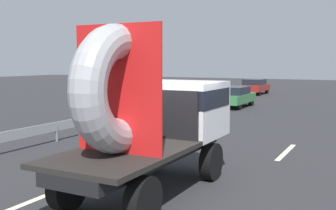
% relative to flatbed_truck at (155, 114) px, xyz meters
% --- Properties ---
extents(ground_plane, '(120.00, 120.00, 0.00)m').
position_rel_flatbed_truck_xyz_m(ground_plane, '(0.13, 0.06, -1.71)').
color(ground_plane, '#28282B').
extents(flatbed_truck, '(2.02, 5.04, 3.56)m').
position_rel_flatbed_truck_xyz_m(flatbed_truck, '(0.00, 0.00, 0.00)').
color(flatbed_truck, black).
rests_on(flatbed_truck, ground_plane).
extents(distant_sedan, '(1.72, 4.00, 1.31)m').
position_rel_flatbed_truck_xyz_m(distant_sedan, '(-3.70, 16.62, -1.01)').
color(distant_sedan, black).
rests_on(distant_sedan, ground_plane).
extents(guardrail, '(0.10, 10.93, 0.71)m').
position_rel_flatbed_truck_xyz_m(guardrail, '(-5.79, 4.43, -1.19)').
color(guardrail, gray).
rests_on(guardrail, ground_plane).
extents(lane_dash_left_near, '(0.16, 2.67, 0.01)m').
position_rel_flatbed_truck_xyz_m(lane_dash_left_near, '(-1.85, -2.03, -1.71)').
color(lane_dash_left_near, beige).
rests_on(lane_dash_left_near, ground_plane).
extents(lane_dash_left_far, '(0.16, 2.56, 0.01)m').
position_rel_flatbed_truck_xyz_m(lane_dash_left_far, '(-1.85, 5.88, -1.71)').
color(lane_dash_left_far, beige).
rests_on(lane_dash_left_far, ground_plane).
extents(lane_dash_right_far, '(0.16, 2.55, 0.01)m').
position_rel_flatbed_truck_xyz_m(lane_dash_right_far, '(1.85, 5.14, -1.71)').
color(lane_dash_right_far, beige).
rests_on(lane_dash_right_far, ground_plane).
extents(oncoming_car, '(1.76, 4.11, 1.34)m').
position_rel_flatbed_truck_xyz_m(oncoming_car, '(-5.34, 27.27, -0.99)').
color(oncoming_car, black).
rests_on(oncoming_car, ground_plane).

